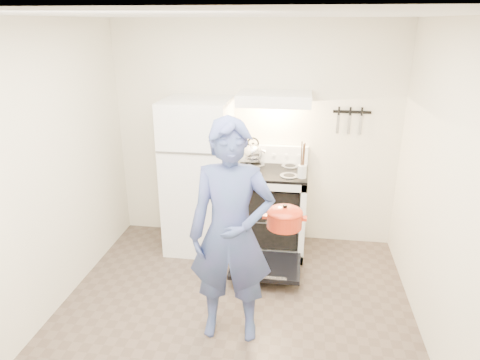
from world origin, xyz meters
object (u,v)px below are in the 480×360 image
refrigerator (199,176)px  dutch_oven (285,220)px  person (231,234)px  stove_body (271,212)px  tea_kettle (253,151)px

refrigerator → dutch_oven: (1.00, -1.20, 0.11)m
person → dutch_oven: size_ratio=5.14×
stove_body → dutch_oven: (0.19, -1.22, 0.50)m
refrigerator → stove_body: bearing=1.8°
stove_body → tea_kettle: bearing=136.8°
stove_body → dutch_oven: dutch_oven is taller
refrigerator → tea_kettle: (0.58, 0.24, 0.25)m
refrigerator → stove_body: size_ratio=1.85×
stove_body → person: 1.53m
refrigerator → dutch_oven: refrigerator is taller
stove_body → dutch_oven: size_ratio=2.59×
refrigerator → dutch_oven: 1.57m
stove_body → dutch_oven: bearing=-81.0°
refrigerator → tea_kettle: bearing=23.1°
stove_body → refrigerator: bearing=-178.2°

